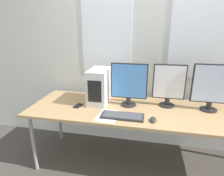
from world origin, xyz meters
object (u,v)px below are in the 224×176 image
at_px(pc_tower, 99,86).
at_px(keyboard, 122,116).
at_px(monitor_main, 129,84).
at_px(monitor_right_near, 169,85).
at_px(monitor_right_far, 212,87).
at_px(cell_phone, 78,106).
at_px(mouse, 153,120).

xyz_separation_m(pc_tower, keyboard, (0.33, -0.33, -0.19)).
relative_size(monitor_main, monitor_right_near, 1.02).
xyz_separation_m(monitor_right_far, cell_phone, (-1.43, -0.18, -0.26)).
bearing_deg(keyboard, monitor_right_near, 39.71).
height_order(monitor_right_near, monitor_right_far, monitor_right_far).
distance_m(pc_tower, mouse, 0.75).
height_order(keyboard, cell_phone, keyboard).
distance_m(mouse, cell_phone, 0.86).
bearing_deg(pc_tower, mouse, -29.61).
distance_m(keyboard, cell_phone, 0.56).
distance_m(monitor_right_far, keyboard, 0.99).
xyz_separation_m(keyboard, cell_phone, (-0.54, 0.16, -0.01)).
xyz_separation_m(keyboard, mouse, (0.30, -0.03, 0.00)).
height_order(pc_tower, monitor_right_near, monitor_right_near).
bearing_deg(monitor_right_far, monitor_main, -177.38).
distance_m(monitor_main, keyboard, 0.40).
height_order(monitor_main, cell_phone, monitor_main).
height_order(monitor_main, monitor_right_far, monitor_right_far).
xyz_separation_m(pc_tower, monitor_main, (0.35, -0.02, 0.06)).
height_order(pc_tower, keyboard, pc_tower).
distance_m(monitor_main, cell_phone, 0.63).
bearing_deg(mouse, keyboard, 175.18).
bearing_deg(keyboard, pc_tower, 134.57).
relative_size(pc_tower, mouse, 3.67).
distance_m(keyboard, mouse, 0.30).
height_order(pc_tower, monitor_right_far, monitor_right_far).
relative_size(pc_tower, monitor_right_far, 0.79).
bearing_deg(monitor_right_near, cell_phone, -167.73).
bearing_deg(keyboard, cell_phone, 163.05).
xyz_separation_m(monitor_main, mouse, (0.28, -0.33, -0.24)).
bearing_deg(pc_tower, keyboard, -45.43).
distance_m(pc_tower, keyboard, 0.51).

